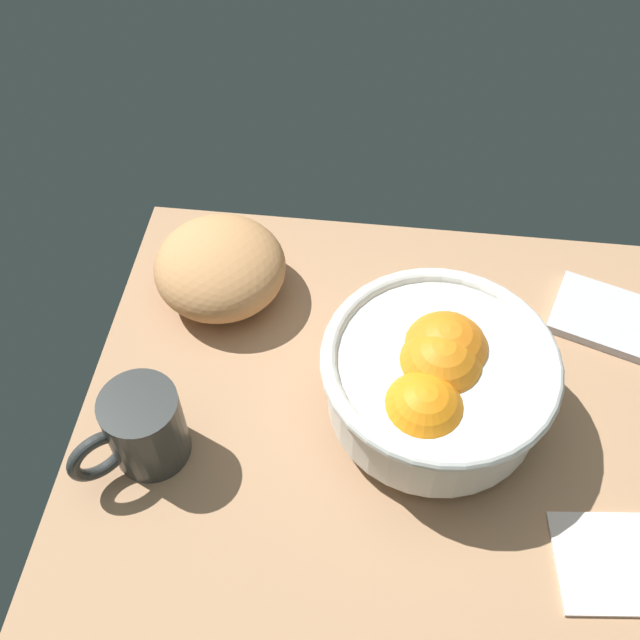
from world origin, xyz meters
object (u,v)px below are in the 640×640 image
(napkin_folded, at_px, (637,562))
(napkin_spare, at_px, (606,317))
(mug, at_px, (142,429))
(fruit_bowl, at_px, (436,379))
(bread_loaf, at_px, (220,267))

(napkin_folded, height_order, napkin_spare, napkin_spare)
(napkin_spare, relative_size, mug, 1.17)
(napkin_spare, height_order, mug, mug)
(fruit_bowl, xyz_separation_m, napkin_spare, (-0.19, -0.14, -0.06))
(fruit_bowl, distance_m, napkin_spare, 0.25)
(napkin_folded, relative_size, mug, 1.47)
(bread_loaf, bearing_deg, napkin_spare, -179.12)
(fruit_bowl, height_order, mug, fruit_bowl)
(napkin_folded, bearing_deg, bread_loaf, -32.37)
(bread_loaf, height_order, napkin_spare, bread_loaf)
(fruit_bowl, bearing_deg, napkin_spare, -143.18)
(napkin_spare, xyz_separation_m, mug, (0.46, 0.22, 0.04))
(napkin_spare, bearing_deg, mug, 25.11)
(napkin_folded, xyz_separation_m, napkin_spare, (-0.01, -0.27, 0.00))
(fruit_bowl, distance_m, mug, 0.28)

